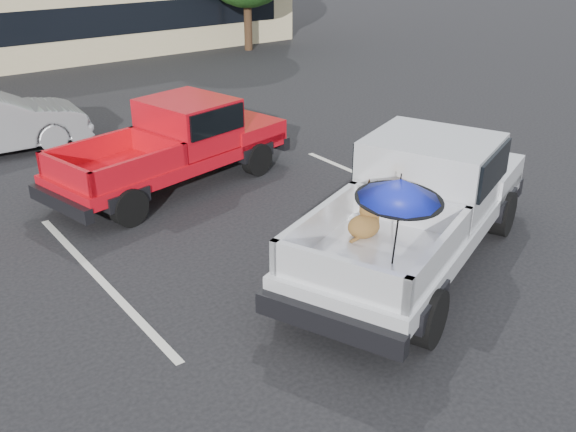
% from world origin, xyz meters
% --- Properties ---
extents(ground, '(90.00, 90.00, 0.00)m').
position_xyz_m(ground, '(0.00, 0.00, 0.00)').
color(ground, black).
rests_on(ground, ground).
extents(stripe_left, '(0.12, 5.00, 0.01)m').
position_xyz_m(stripe_left, '(-3.00, 2.00, 0.00)').
color(stripe_left, silver).
rests_on(stripe_left, ground).
extents(stripe_right, '(0.12, 5.00, 0.01)m').
position_xyz_m(stripe_right, '(3.00, 2.00, 0.00)').
color(stripe_right, silver).
rests_on(stripe_right, ground).
extents(silver_pickup, '(6.01, 3.95, 2.06)m').
position_xyz_m(silver_pickup, '(1.33, -0.32, 1.05)').
color(silver_pickup, black).
rests_on(silver_pickup, ground).
extents(red_pickup, '(5.33, 2.79, 1.67)m').
position_xyz_m(red_pickup, '(-0.08, 4.68, 0.91)').
color(red_pickup, black).
rests_on(red_pickup, ground).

